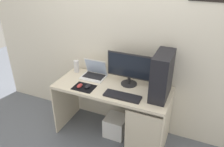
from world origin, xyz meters
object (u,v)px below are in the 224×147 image
object	(u,v)px
keyboard	(122,96)
subwoofer	(116,126)
pc_tower	(162,76)
laptop	(94,73)
mouse_left	(88,86)
speaker	(76,66)
mouse_right	(80,86)
monitor	(129,69)

from	to	relation	value
keyboard	subwoofer	world-z (taller)	keyboard
pc_tower	laptop	xyz separation A→B (m)	(-0.89, 0.12, -0.21)
subwoofer	mouse_left	bearing A→B (deg)	-152.22
mouse_left	subwoofer	world-z (taller)	mouse_left
pc_tower	speaker	distance (m)	1.20
mouse_right	subwoofer	bearing A→B (deg)	24.88
mouse_left	mouse_right	xyz separation A→B (m)	(-0.09, -0.03, 0.00)
monitor	subwoofer	world-z (taller)	monitor
speaker	mouse_left	distance (m)	0.48
pc_tower	subwoofer	world-z (taller)	pc_tower
speaker	keyboard	bearing A→B (deg)	-23.21
speaker	keyboard	xyz separation A→B (m)	(0.80, -0.34, -0.07)
speaker	mouse_left	xyz separation A→B (m)	(0.35, -0.32, -0.06)
monitor	subwoofer	bearing A→B (deg)	-135.97
subwoofer	keyboard	bearing A→B (deg)	-50.32
pc_tower	keyboard	bearing A→B (deg)	-152.78
laptop	subwoofer	distance (m)	0.75
mouse_left	subwoofer	bearing A→B (deg)	27.78
monitor	mouse_right	size ratio (longest dim) A/B	5.72
speaker	mouse_right	bearing A→B (deg)	-53.97
keyboard	mouse_right	world-z (taller)	mouse_right
monitor	speaker	world-z (taller)	monitor
monitor	keyboard	size ratio (longest dim) A/B	1.31
mouse_right	keyboard	bearing A→B (deg)	0.52
mouse_left	mouse_right	world-z (taller)	same
pc_tower	keyboard	size ratio (longest dim) A/B	1.22
pc_tower	subwoofer	bearing A→B (deg)	-178.35
pc_tower	subwoofer	xyz separation A→B (m)	(-0.53, -0.02, -0.86)
mouse_right	mouse_left	bearing A→B (deg)	14.74
pc_tower	monitor	size ratio (longest dim) A/B	0.94
subwoofer	laptop	bearing A→B (deg)	159.90
pc_tower	subwoofer	distance (m)	1.01
laptop	monitor	bearing A→B (deg)	-2.16
monitor	subwoofer	xyz separation A→B (m)	(-0.12, -0.11, -0.82)
monitor	mouse_left	xyz separation A→B (m)	(-0.42, -0.27, -0.20)
monitor	speaker	bearing A→B (deg)	176.40
mouse_left	laptop	bearing A→B (deg)	101.92
subwoofer	pc_tower	bearing A→B (deg)	1.65
monitor	mouse_right	bearing A→B (deg)	-149.90
mouse_right	subwoofer	distance (m)	0.76
monitor	keyboard	bearing A→B (deg)	-84.22
keyboard	mouse_right	distance (m)	0.55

